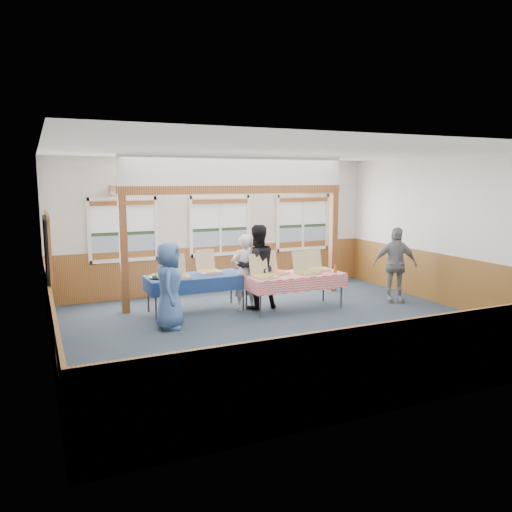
{
  "coord_description": "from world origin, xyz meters",
  "views": [
    {
      "loc": [
        -4.14,
        -7.9,
        2.72
      ],
      "look_at": [
        -0.14,
        1.0,
        1.21
      ],
      "focal_mm": 35.0,
      "sensor_mm": 36.0,
      "label": 1
    }
  ],
  "objects_px": {
    "table_left": "(196,278)",
    "man_blue": "(169,286)",
    "woman_black": "(257,267)",
    "woman_white": "(244,272)",
    "person_grey": "(395,265)",
    "table_right": "(294,276)"
  },
  "relations": [
    {
      "from": "table_right",
      "to": "woman_white",
      "type": "xyz_separation_m",
      "value": [
        -0.95,
        0.43,
        0.09
      ]
    },
    {
      "from": "woman_white",
      "to": "woman_black",
      "type": "distance_m",
      "value": 0.29
    },
    {
      "from": "table_left",
      "to": "woman_white",
      "type": "height_order",
      "value": "woman_white"
    },
    {
      "from": "woman_black",
      "to": "person_grey",
      "type": "bearing_deg",
      "value": 167.68
    },
    {
      "from": "woman_white",
      "to": "man_blue",
      "type": "xyz_separation_m",
      "value": [
        -1.79,
        -0.7,
        0.0
      ]
    },
    {
      "from": "table_right",
      "to": "man_blue",
      "type": "distance_m",
      "value": 2.75
    },
    {
      "from": "table_left",
      "to": "person_grey",
      "type": "xyz_separation_m",
      "value": [
        4.29,
        -1.02,
        0.13
      ]
    },
    {
      "from": "man_blue",
      "to": "person_grey",
      "type": "height_order",
      "value": "person_grey"
    },
    {
      "from": "table_left",
      "to": "person_grey",
      "type": "height_order",
      "value": "person_grey"
    },
    {
      "from": "table_left",
      "to": "table_right",
      "type": "relative_size",
      "value": 0.96
    },
    {
      "from": "table_right",
      "to": "woman_black",
      "type": "height_order",
      "value": "woman_black"
    },
    {
      "from": "table_left",
      "to": "table_right",
      "type": "xyz_separation_m",
      "value": [
        1.94,
        -0.7,
        0.0
      ]
    },
    {
      "from": "table_right",
      "to": "man_blue",
      "type": "bearing_deg",
      "value": -153.18
    },
    {
      "from": "table_right",
      "to": "man_blue",
      "type": "height_order",
      "value": "man_blue"
    },
    {
      "from": "woman_black",
      "to": "man_blue",
      "type": "bearing_deg",
      "value": 19.25
    },
    {
      "from": "person_grey",
      "to": "man_blue",
      "type": "bearing_deg",
      "value": -157.39
    },
    {
      "from": "woman_white",
      "to": "person_grey",
      "type": "height_order",
      "value": "person_grey"
    },
    {
      "from": "woman_white",
      "to": "table_left",
      "type": "bearing_deg",
      "value": -12.99
    },
    {
      "from": "woman_white",
      "to": "person_grey",
      "type": "distance_m",
      "value": 3.4
    },
    {
      "from": "table_left",
      "to": "woman_white",
      "type": "xyz_separation_m",
      "value": [
        0.98,
        -0.26,
        0.09
      ]
    },
    {
      "from": "table_left",
      "to": "woman_black",
      "type": "xyz_separation_m",
      "value": [
        1.25,
        -0.3,
        0.19
      ]
    },
    {
      "from": "table_left",
      "to": "man_blue",
      "type": "bearing_deg",
      "value": -117.81
    }
  ]
}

